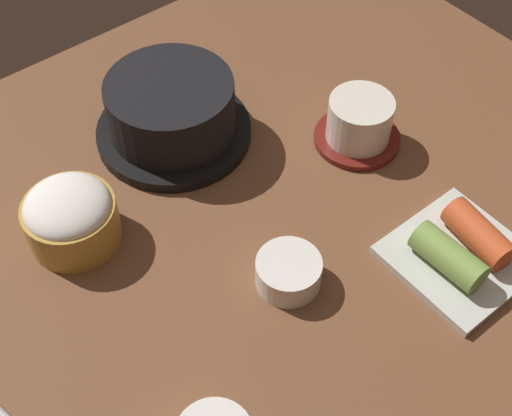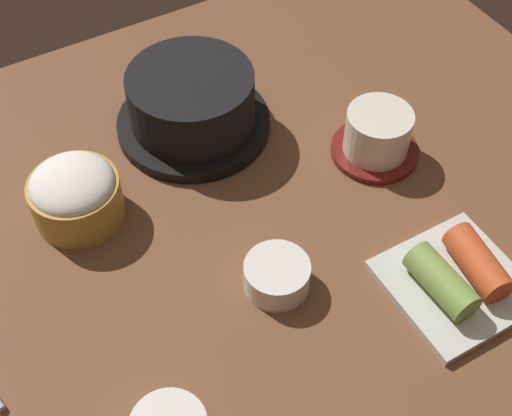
# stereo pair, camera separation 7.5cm
# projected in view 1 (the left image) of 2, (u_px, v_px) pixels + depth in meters

# --- Properties ---
(dining_table) EXTENTS (1.00, 0.76, 0.02)m
(dining_table) POSITION_uv_depth(u_px,v_px,m) (231.00, 229.00, 0.79)
(dining_table) COLOR brown
(dining_table) RESTS_ON ground
(stone_pot) EXTENTS (0.19, 0.19, 0.08)m
(stone_pot) POSITION_uv_depth(u_px,v_px,m) (172.00, 112.00, 0.83)
(stone_pot) COLOR black
(stone_pot) RESTS_ON dining_table
(rice_bowl) EXTENTS (0.10, 0.10, 0.07)m
(rice_bowl) POSITION_uv_depth(u_px,v_px,m) (70.00, 216.00, 0.74)
(rice_bowl) COLOR #B78C38
(rice_bowl) RESTS_ON dining_table
(tea_cup_with_saucer) EXTENTS (0.10, 0.10, 0.06)m
(tea_cup_with_saucer) POSITION_uv_depth(u_px,v_px,m) (359.00, 123.00, 0.84)
(tea_cup_with_saucer) COLOR maroon
(tea_cup_with_saucer) RESTS_ON dining_table
(banchan_cup_center) EXTENTS (0.07, 0.07, 0.03)m
(banchan_cup_center) POSITION_uv_depth(u_px,v_px,m) (290.00, 271.00, 0.72)
(banchan_cup_center) COLOR white
(banchan_cup_center) RESTS_ON dining_table
(kimchi_plate) EXTENTS (0.13, 0.13, 0.04)m
(kimchi_plate) POSITION_uv_depth(u_px,v_px,m) (461.00, 251.00, 0.73)
(kimchi_plate) COLOR silver
(kimchi_plate) RESTS_ON dining_table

